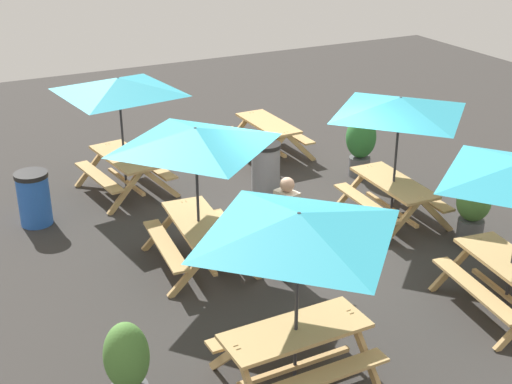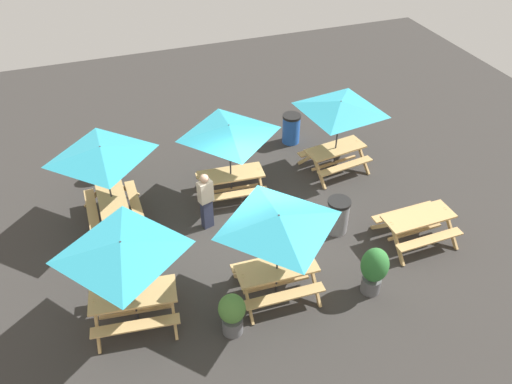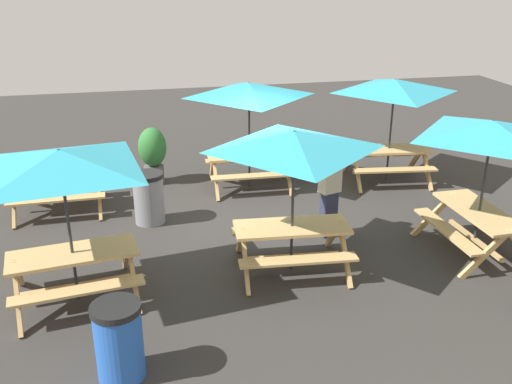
# 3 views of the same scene
# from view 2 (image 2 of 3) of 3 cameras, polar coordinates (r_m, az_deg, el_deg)

# --- Properties ---
(ground_plane) EXTENTS (25.52, 25.52, 0.00)m
(ground_plane) POSITION_cam_2_polar(r_m,az_deg,el_deg) (12.89, 0.21, -5.04)
(ground_plane) COLOR #33302D
(ground_plane) RESTS_ON ground
(picnic_table_0) EXTENTS (2.07, 2.07, 2.34)m
(picnic_table_0) POSITION_cam_2_polar(r_m,az_deg,el_deg) (10.21, 2.59, -3.98)
(picnic_table_0) COLOR tan
(picnic_table_0) RESTS_ON ground
(picnic_table_1) EXTENTS (2.80, 2.80, 2.34)m
(picnic_table_1) POSITION_cam_2_polar(r_m,az_deg,el_deg) (14.30, 9.58, 9.10)
(picnic_table_1) COLOR tan
(picnic_table_1) RESTS_ON ground
(picnic_table_2) EXTENTS (2.24, 2.24, 2.34)m
(picnic_table_2) POSITION_cam_2_polar(r_m,az_deg,el_deg) (9.99, -14.98, -6.78)
(picnic_table_2) COLOR tan
(picnic_table_2) RESTS_ON ground
(picnic_table_3) EXTENTS (2.03, 2.03, 2.34)m
(picnic_table_3) POSITION_cam_2_polar(r_m,az_deg,el_deg) (12.74, -17.16, 3.84)
(picnic_table_3) COLOR tan
(picnic_table_3) RESTS_ON ground
(picnic_table_4) EXTENTS (2.15, 2.15, 2.34)m
(picnic_table_4) POSITION_cam_2_polar(r_m,az_deg,el_deg) (13.03, -3.07, 6.48)
(picnic_table_4) COLOR tan
(picnic_table_4) RESTS_ON ground
(picnic_table_5) EXTENTS (1.83, 1.57, 0.81)m
(picnic_table_5) POSITION_cam_2_polar(r_m,az_deg,el_deg) (13.08, 17.96, -3.28)
(picnic_table_5) COLOR tan
(picnic_table_5) RESTS_ON ground
(trash_bin_blue) EXTENTS (0.59, 0.59, 0.98)m
(trash_bin_blue) POSITION_cam_2_polar(r_m,az_deg,el_deg) (16.23, 4.04, 7.25)
(trash_bin_blue) COLOR blue
(trash_bin_blue) RESTS_ON ground
(trash_bin_gray) EXTENTS (0.59, 0.59, 0.98)m
(trash_bin_gray) POSITION_cam_2_polar(r_m,az_deg,el_deg) (12.90, 9.31, -2.68)
(trash_bin_gray) COLOR gray
(trash_bin_gray) RESTS_ON ground
(potted_plant_0) EXTENTS (0.62, 0.62, 1.27)m
(potted_plant_0) POSITION_cam_2_polar(r_m,az_deg,el_deg) (11.42, 13.34, -8.53)
(potted_plant_0) COLOR #59595B
(potted_plant_0) RESTS_ON ground
(potted_plant_1) EXTENTS (0.52, 0.52, 1.24)m
(potted_plant_1) POSITION_cam_2_polar(r_m,az_deg,el_deg) (15.12, -15.75, 3.94)
(potted_plant_1) COLOR #59595B
(potted_plant_1) RESTS_ON ground
(potted_plant_2) EXTENTS (0.57, 0.57, 1.06)m
(potted_plant_2) POSITION_cam_2_polar(r_m,az_deg,el_deg) (10.51, -2.75, -13.65)
(potted_plant_2) COLOR #59595B
(potted_plant_2) RESTS_ON ground
(person_standing) EXTENTS (0.41, 0.32, 1.67)m
(person_standing) POSITION_cam_2_polar(r_m,az_deg,el_deg) (12.66, -5.74, -0.89)
(person_standing) COLOR #2D334C
(person_standing) RESTS_ON ground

